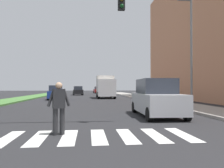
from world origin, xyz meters
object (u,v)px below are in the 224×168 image
object	(u,v)px
sedan_midblock	(56,93)
sedan_distant	(78,91)
pedestrian_performer	(59,106)
truck_box_delivery	(105,86)
suv_crossing	(156,98)
street_lamp_right	(190,42)
sedan_far_horizon	(98,90)

from	to	relation	value
sedan_midblock	sedan_distant	world-z (taller)	sedan_midblock
pedestrian_performer	truck_box_delivery	distance (m)	24.20
pedestrian_performer	sedan_distant	distance (m)	36.27
sedan_distant	truck_box_delivery	distance (m)	13.06
sedan_midblock	suv_crossing	bearing A→B (deg)	-65.31
suv_crossing	sedan_distant	distance (m)	32.46
street_lamp_right	sedan_midblock	bearing A→B (deg)	129.09
street_lamp_right	suv_crossing	xyz separation A→B (m)	(-3.32, -3.02, -3.66)
pedestrian_performer	sedan_far_horizon	xyz separation A→B (m)	(3.39, 49.26, -0.16)
sedan_distant	truck_box_delivery	size ratio (longest dim) A/B	0.71
suv_crossing	sedan_midblock	bearing A→B (deg)	114.69
truck_box_delivery	suv_crossing	bearing A→B (deg)	-86.44
sedan_far_horizon	truck_box_delivery	bearing A→B (deg)	-90.13
pedestrian_performer	truck_box_delivery	bearing A→B (deg)	82.08
street_lamp_right	pedestrian_performer	bearing A→B (deg)	-137.17
suv_crossing	sedan_midblock	xyz separation A→B (m)	(-7.53, 16.37, -0.13)
sedan_midblock	sedan_far_horizon	distance (m)	29.31
street_lamp_right	sedan_distant	size ratio (longest dim) A/B	1.72
sedan_midblock	pedestrian_performer	bearing A→B (deg)	-81.82
sedan_far_horizon	street_lamp_right	bearing A→B (deg)	-83.90
sedan_midblock	truck_box_delivery	bearing A→B (deg)	27.71
sedan_distant	truck_box_delivery	xyz separation A→B (m)	(4.34, -12.29, 0.85)
sedan_distant	sedan_midblock	bearing A→B (deg)	-97.18
suv_crossing	sedan_far_horizon	bearing A→B (deg)	91.49
street_lamp_right	sedan_distant	bearing A→B (deg)	107.04
street_lamp_right	pedestrian_performer	xyz separation A→B (m)	(-7.87, -7.30, -3.66)
sedan_distant	sedan_far_horizon	distance (m)	13.72
truck_box_delivery	pedestrian_performer	bearing A→B (deg)	-97.92
street_lamp_right	pedestrian_performer	size ratio (longest dim) A/B	4.44
pedestrian_performer	sedan_midblock	distance (m)	20.86
pedestrian_performer	sedan_far_horizon	bearing A→B (deg)	86.06
sedan_distant	pedestrian_performer	bearing A→B (deg)	-88.42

